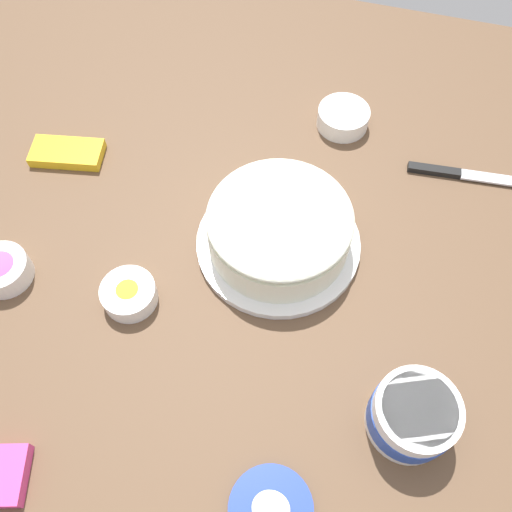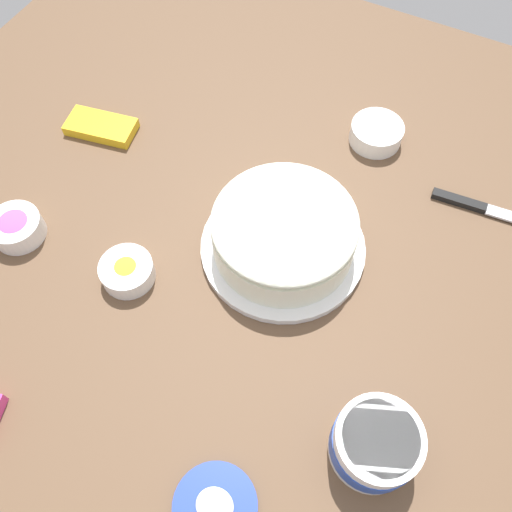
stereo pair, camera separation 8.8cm
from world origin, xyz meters
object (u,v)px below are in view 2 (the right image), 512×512
(spreading_knife, at_px, (486,209))
(frosting_tub_lid, at_px, (215,506))
(sprinkle_bowl_rainbow, at_px, (16,227))
(candy_box_upper, at_px, (101,127))
(frosting_tub, at_px, (375,444))
(frosted_cake, at_px, (284,234))
(sprinkle_bowl_green, at_px, (376,133))
(sprinkle_bowl_yellow, at_px, (127,271))

(spreading_knife, bearing_deg, frosting_tub_lid, -106.90)
(sprinkle_bowl_rainbow, bearing_deg, candy_box_upper, 92.93)
(frosting_tub, xyz_separation_m, sprinkle_bowl_rainbow, (-0.67, 0.06, -0.02))
(frosted_cake, xyz_separation_m, sprinkle_bowl_green, (0.05, 0.30, -0.03))
(frosting_tub_lid, bearing_deg, sprinkle_bowl_green, 93.35)
(spreading_knife, height_order, sprinkle_bowl_rainbow, sprinkle_bowl_rainbow)
(frosting_tub_lid, distance_m, candy_box_upper, 0.71)
(frosting_tub_lid, bearing_deg, sprinkle_bowl_rainbow, 156.29)
(frosting_tub, xyz_separation_m, candy_box_upper, (-0.68, 0.32, -0.03))
(frosting_tub_lid, height_order, spreading_knife, frosting_tub_lid)
(frosting_tub_lid, bearing_deg, spreading_knife, 73.10)
(frosting_tub, xyz_separation_m, sprinkle_bowl_green, (-0.20, 0.54, -0.02))
(frosted_cake, bearing_deg, candy_box_upper, 168.98)
(frosted_cake, distance_m, frosting_tub, 0.35)
(frosting_tub, relative_size, sprinkle_bowl_green, 1.20)
(frosted_cake, xyz_separation_m, spreading_knife, (0.29, 0.23, -0.04))
(spreading_knife, relative_size, sprinkle_bowl_green, 2.38)
(frosted_cake, distance_m, spreading_knife, 0.37)
(frosting_tub, height_order, sprinkle_bowl_yellow, frosting_tub)
(sprinkle_bowl_rainbow, bearing_deg, frosting_tub, -5.35)
(sprinkle_bowl_rainbow, xyz_separation_m, candy_box_upper, (-0.01, 0.26, -0.01))
(frosting_tub_lid, height_order, sprinkle_bowl_rainbow, sprinkle_bowl_rainbow)
(frosting_tub_lid, distance_m, sprinkle_bowl_green, 0.70)
(frosting_tub, bearing_deg, sprinkle_bowl_rainbow, 174.65)
(sprinkle_bowl_yellow, relative_size, candy_box_upper, 0.66)
(frosting_tub_lid, relative_size, spreading_knife, 0.48)
(sprinkle_bowl_green, xyz_separation_m, candy_box_upper, (-0.48, -0.22, -0.01))
(frosted_cake, height_order, frosting_tub, frosted_cake)
(frosted_cake, height_order, sprinkle_bowl_green, frosted_cake)
(frosting_tub, bearing_deg, candy_box_upper, 154.53)
(spreading_knife, distance_m, sprinkle_bowl_yellow, 0.63)
(frosted_cake, distance_m, sprinkle_bowl_green, 0.31)
(candy_box_upper, bearing_deg, frosting_tub_lid, -53.45)
(sprinkle_bowl_rainbow, relative_size, sprinkle_bowl_yellow, 1.02)
(sprinkle_bowl_rainbow, bearing_deg, sprinkle_bowl_green, 45.65)
(frosting_tub_lid, height_order, candy_box_upper, candy_box_upper)
(frosted_cake, bearing_deg, sprinkle_bowl_yellow, -141.37)
(sprinkle_bowl_rainbow, bearing_deg, spreading_knife, 30.39)
(spreading_knife, xyz_separation_m, sprinkle_bowl_yellow, (-0.49, -0.40, 0.01))
(frosted_cake, bearing_deg, sprinkle_bowl_green, 80.28)
(frosted_cake, bearing_deg, frosting_tub_lid, -76.99)
(spreading_knife, bearing_deg, sprinkle_bowl_yellow, -140.96)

